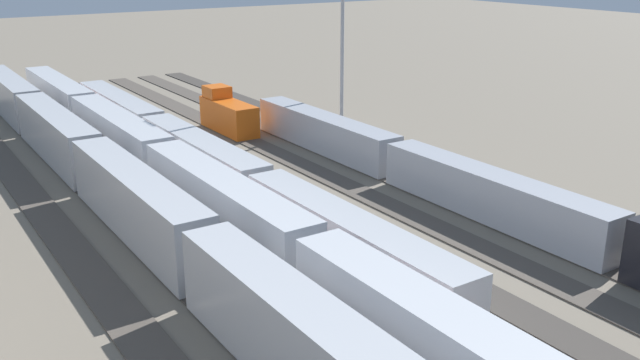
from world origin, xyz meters
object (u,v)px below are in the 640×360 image
train_on_track_5 (223,209)px  train_on_track_2 (228,114)px  train_on_track_1 (477,189)px  train_on_track_6 (136,204)px  train_on_track_4 (200,157)px

train_on_track_5 → train_on_track_2: (29.73, -15.00, -0.45)m
train_on_track_1 → train_on_track_2: (35.88, 5.00, 0.04)m
train_on_track_6 → train_on_track_4: 14.66m
train_on_track_1 → train_on_track_5: bearing=72.9°
train_on_track_6 → train_on_track_5: size_ratio=1.00×
train_on_track_4 → train_on_track_6: bearing=137.0°
train_on_track_4 → train_on_track_2: bearing=-34.8°
train_on_track_6 → train_on_track_4: (10.71, -10.00, -0.60)m
train_on_track_1 → train_on_track_4: (21.47, 15.00, -0.09)m
train_on_track_5 → train_on_track_2: same height
train_on_track_6 → train_on_track_5: (-4.62, -5.00, -0.01)m
train_on_track_4 → train_on_track_2: (14.41, -10.00, 0.14)m
train_on_track_1 → train_on_track_2: train_on_track_2 is taller
train_on_track_6 → train_on_track_4: train_on_track_6 is taller
train_on_track_2 → train_on_track_4: bearing=145.2°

